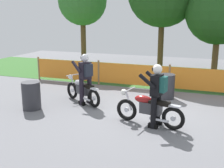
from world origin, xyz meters
name	(u,v)px	position (x,y,z in m)	size (l,w,h in m)	color
ground	(154,114)	(0.00, 0.00, -0.01)	(24.00, 24.00, 0.02)	slate
grass_verge	(178,77)	(0.00, 5.49, 0.01)	(24.00, 5.40, 0.01)	#386B2D
barrier_fence	(169,77)	(0.00, 2.79, 0.54)	(12.02, 0.08, 1.05)	olive
tree_leftmost	(83,1)	(-5.20, 5.97, 3.60)	(2.57, 2.57, 4.91)	brown
tree_near_right	(219,11)	(1.62, 5.78, 3.06)	(2.98, 2.98, 4.57)	brown
motorcycle_lead	(82,90)	(-2.53, 0.26, 0.43)	(1.69, 1.03, 0.89)	black
motorcycle_trailing	(149,109)	(0.03, -0.94, 0.45)	(1.97, 0.67, 0.94)	black
rider_lead	(85,76)	(-2.35, 0.16, 0.95)	(0.79, 0.71, 1.69)	black
rider_trailing	(157,92)	(0.24, -0.97, 0.95)	(0.73, 0.62, 1.69)	black
oil_drum	(166,86)	(0.07, 1.74, 0.44)	(0.58, 0.58, 0.88)	#2D2D33
spare_drum	(31,96)	(-3.75, -0.90, 0.44)	(0.58, 0.58, 0.88)	#2D2D33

